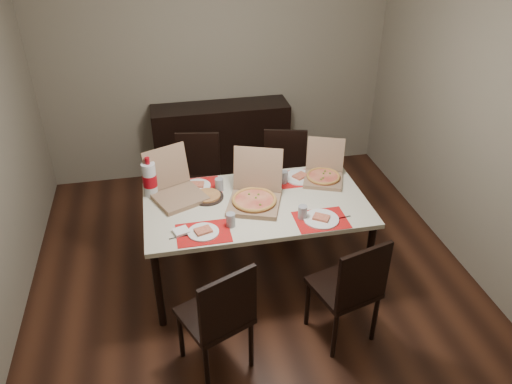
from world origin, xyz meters
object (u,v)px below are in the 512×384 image
dining_table (256,209)px  chair_near_left (219,316)px  chair_far_right (285,174)px  chair_far_left (198,177)px  sideboard (222,143)px  chair_near_right (350,287)px  dip_bowl (258,187)px  soda_bottle (150,179)px  pizza_box_center (255,197)px

dining_table → chair_near_left: size_ratio=1.94×
chair_far_right → chair_near_left: bearing=-117.1°
chair_far_left → sideboard: bearing=67.2°
chair_near_right → dip_bowl: chair_near_right is taller
chair_far_left → dip_bowl: size_ratio=8.40×
chair_near_left → soda_bottle: (-0.38, 1.24, 0.39)m
chair_far_left → dip_bowl: bearing=-57.6°
soda_bottle → chair_far_left: bearing=55.0°
chair_near_left → pizza_box_center: 1.07m
dining_table → soda_bottle: 0.90m
chair_far_right → pizza_box_center: bearing=-119.6°
soda_bottle → chair_near_right: bearing=-40.8°
chair_near_left → sideboard: bearing=81.4°
sideboard → dining_table: sideboard is taller
chair_near_left → soda_bottle: 1.35m
sideboard → chair_far_right: (0.50, -0.93, 0.06)m
chair_near_left → chair_far_right: bearing=62.9°
chair_far_right → soda_bottle: bearing=-157.8°
sideboard → soda_bottle: size_ratio=4.28×
chair_near_right → chair_far_left: bearing=116.6°
sideboard → chair_near_right: 2.66m
dip_bowl → dining_table: bearing=-105.2°
dining_table → chair_far_right: (0.46, 0.81, -0.17)m
chair_far_left → pizza_box_center: size_ratio=1.68×
chair_near_right → chair_far_right: bearing=91.7°
dip_bowl → soda_bottle: size_ratio=0.32×
chair_near_left → soda_bottle: soda_bottle is taller
sideboard → soda_bottle: (-0.79, -1.46, 0.45)m
sideboard → pizza_box_center: (0.03, -1.75, 0.36)m
sideboard → chair_far_right: 1.06m
dining_table → pizza_box_center: (-0.01, -0.01, 0.13)m
dining_table → chair_far_left: bearing=112.7°
pizza_box_center → soda_bottle: (-0.82, 0.30, 0.09)m
sideboard → dip_bowl: (0.10, -1.53, 0.31)m
chair_near_right → pizza_box_center: 1.04m
sideboard → dining_table: bearing=-88.7°
dining_table → soda_bottle: soda_bottle is taller
chair_far_left → pizza_box_center: (0.38, -0.93, 0.30)m
dining_table → chair_near_right: size_ratio=1.94×
pizza_box_center → dip_bowl: 0.24m
dip_bowl → chair_far_left: bearing=122.4°
sideboard → chair_near_right: size_ratio=1.61×
chair_near_left → chair_far_left: bearing=88.2°
dip_bowl → soda_bottle: soda_bottle is taller
chair_near_right → chair_far_right: (-0.05, 1.68, 0.00)m
chair_near_left → dining_table: bearing=64.8°
chair_far_right → soda_bottle: size_ratio=2.66×
dining_table → chair_near_right: chair_near_right is taller
pizza_box_center → soda_bottle: pizza_box_center is taller
chair_near_left → chair_far_right: 1.98m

